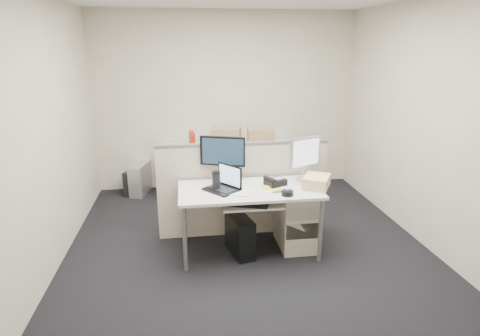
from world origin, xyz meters
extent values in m
cube|color=black|center=(0.00, 0.00, -0.01)|extent=(4.00, 4.50, 0.01)
cube|color=beige|center=(0.00, 2.25, 1.35)|extent=(4.00, 0.02, 2.70)
cube|color=beige|center=(0.00, -2.25, 1.35)|extent=(4.00, 0.02, 2.70)
cube|color=beige|center=(-2.00, 0.00, 1.35)|extent=(0.02, 4.50, 2.70)
cube|color=beige|center=(2.00, 0.00, 1.35)|extent=(0.02, 4.50, 2.70)
cube|color=silver|center=(0.00, 0.00, 0.71)|extent=(1.50, 0.75, 0.03)
cylinder|color=slate|center=(-0.70, -0.33, 0.35)|extent=(0.04, 0.04, 0.70)
cylinder|color=slate|center=(-0.70, 0.33, 0.35)|extent=(0.04, 0.04, 0.70)
cylinder|color=slate|center=(0.70, -0.33, 0.35)|extent=(0.04, 0.04, 0.70)
cylinder|color=slate|center=(0.70, 0.33, 0.35)|extent=(0.04, 0.04, 0.70)
cube|color=silver|center=(0.00, -0.18, 0.62)|extent=(0.62, 0.32, 0.02)
cube|color=#BCB99E|center=(0.55, 0.05, 0.33)|extent=(0.40, 0.55, 0.65)
cube|color=beige|center=(0.00, 0.45, 0.55)|extent=(2.00, 0.06, 1.10)
cube|color=#BCB99E|center=(0.00, 1.93, 0.36)|extent=(2.00, 0.60, 0.72)
cube|color=black|center=(-0.25, 0.32, 0.98)|extent=(0.54, 0.35, 0.51)
cube|color=#B7B7BC|center=(0.65, 0.18, 0.97)|extent=(0.45, 0.34, 0.49)
cube|color=black|center=(-0.30, -0.02, 0.86)|extent=(0.41, 0.43, 0.26)
cylinder|color=black|center=(0.35, -0.25, 0.75)|extent=(0.16, 0.16, 0.05)
cube|color=black|center=(0.30, 0.08, 0.76)|extent=(0.26, 0.24, 0.07)
cube|color=silver|center=(-0.12, -0.08, 0.74)|extent=(0.29, 0.33, 0.01)
cube|color=yellow|center=(0.18, 0.00, 0.74)|extent=(0.10, 0.10, 0.01)
cylinder|color=black|center=(-0.35, 0.02, 0.82)|extent=(0.10, 0.10, 0.18)
ellipsoid|color=#FFF24D|center=(0.28, -0.15, 0.75)|extent=(0.16, 0.08, 0.04)
cube|color=black|center=(-0.15, 0.20, 0.74)|extent=(0.08, 0.11, 0.01)
cube|color=#DAC081|center=(0.72, -0.05, 0.79)|extent=(0.38, 0.41, 0.12)
cube|color=black|center=(-0.05, -0.22, 0.64)|extent=(0.44, 0.27, 0.02)
cube|color=black|center=(-0.11, -0.05, 0.22)|extent=(0.29, 0.49, 0.43)
cube|color=black|center=(-1.45, 2.03, 0.19)|extent=(0.30, 0.43, 0.38)
cube|color=#B7B7BC|center=(-1.36, 2.03, 0.23)|extent=(0.32, 0.54, 0.47)
cube|color=#9A8558|center=(-0.05, 1.81, 0.88)|extent=(0.48, 0.41, 0.31)
cube|color=#9A8558|center=(0.47, 1.81, 0.86)|extent=(0.41, 0.34, 0.28)
cube|color=maroon|center=(-0.55, 1.83, 0.85)|extent=(0.09, 0.28, 0.26)
camera|label=1|loc=(-0.66, -3.95, 2.19)|focal=30.00mm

